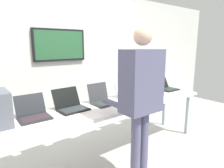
# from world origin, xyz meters

# --- Properties ---
(ground) EXTENTS (8.00, 8.00, 0.04)m
(ground) POSITION_xyz_m (0.00, 0.00, -0.02)
(ground) COLOR #A6A6A2
(back_wall) EXTENTS (8.00, 0.11, 2.52)m
(back_wall) POSITION_xyz_m (-0.01, 1.13, 1.27)
(back_wall) COLOR silver
(back_wall) RESTS_ON ground
(workbench) EXTENTS (3.22, 0.70, 0.77)m
(workbench) POSITION_xyz_m (0.00, 0.00, 0.72)
(workbench) COLOR silver
(workbench) RESTS_ON ground
(laptop_station_0) EXTENTS (0.33, 0.35, 0.24)m
(laptop_station_0) POSITION_xyz_m (-0.98, 0.12, 0.82)
(laptop_station_0) COLOR #222529
(laptop_station_0) RESTS_ON workbench
(laptop_station_1) EXTENTS (0.37, 0.39, 0.25)m
(laptop_station_1) POSITION_xyz_m (-0.52, 0.14, 0.82)
(laptop_station_1) COLOR black
(laptop_station_1) RESTS_ON workbench
(laptop_station_2) EXTENTS (0.32, 0.34, 0.27)m
(laptop_station_2) POSITION_xyz_m (-0.06, 0.11, 0.83)
(laptop_station_2) COLOR #363739
(laptop_station_2) RESTS_ON workbench
(laptop_station_3) EXTENTS (0.38, 0.36, 0.24)m
(laptop_station_3) POSITION_xyz_m (0.44, 0.11, 0.82)
(laptop_station_3) COLOR #AAB5B9
(laptop_station_3) RESTS_ON workbench
(laptop_station_4) EXTENTS (0.38, 0.37, 0.26)m
(laptop_station_4) POSITION_xyz_m (0.90, 0.14, 0.83)
(laptop_station_4) COLOR #34393C
(laptop_station_4) RESTS_ON workbench
(laptop_station_5) EXTENTS (0.34, 0.40, 0.25)m
(laptop_station_5) POSITION_xyz_m (1.37, 0.13, 0.83)
(laptop_station_5) COLOR black
(laptop_station_5) RESTS_ON workbench
(person) EXTENTS (0.44, 0.58, 1.76)m
(person) POSITION_xyz_m (-0.05, -0.62, 1.07)
(person) COLOR #545371
(person) RESTS_ON ground
(paper_sheet) EXTENTS (0.25, 0.33, 0.00)m
(paper_sheet) POSITION_xyz_m (0.24, -0.17, 0.77)
(paper_sheet) COLOR white
(paper_sheet) RESTS_ON workbench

